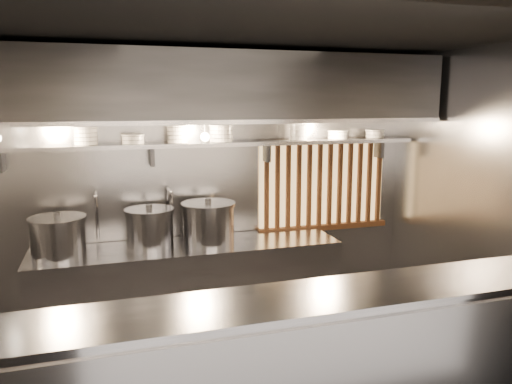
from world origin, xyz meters
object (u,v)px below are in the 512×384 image
stock_pot_mid (209,223)px  stock_pot_right (150,228)px  pendant_bulb (205,137)px  stock_pot_left (58,237)px

stock_pot_mid → stock_pot_right: bearing=176.1°
pendant_bulb → stock_pot_mid: 0.85m
stock_pot_left → stock_pot_mid: size_ratio=1.01×
pendant_bulb → stock_pot_mid: pendant_bulb is taller
stock_pot_mid → stock_pot_right: 0.57m
stock_pot_left → stock_pot_mid: stock_pot_mid is taller
pendant_bulb → stock_pot_left: pendant_bulb is taller
stock_pot_left → stock_pot_right: stock_pot_right is taller
stock_pot_right → stock_pot_mid: bearing=-3.9°
pendant_bulb → stock_pot_mid: size_ratio=0.31×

